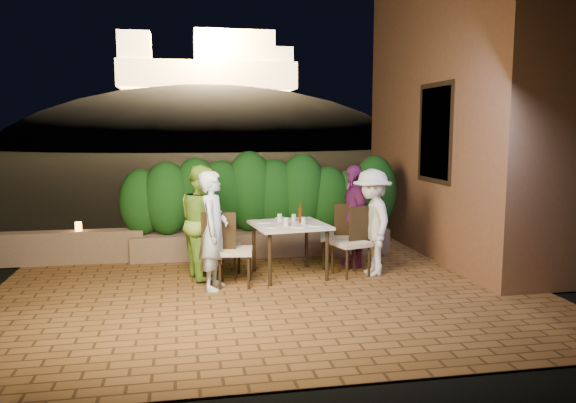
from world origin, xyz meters
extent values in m
plane|color=black|center=(0.00, 0.00, -0.02)|extent=(400.00, 400.00, 0.00)
cube|color=brown|center=(0.00, 0.50, -0.07)|extent=(7.00, 6.00, 0.15)
cube|color=brown|center=(3.60, 2.00, 2.50)|extent=(1.60, 5.00, 5.00)
cube|color=black|center=(2.82, 1.50, 2.00)|extent=(0.08, 1.00, 1.40)
cube|color=black|center=(2.81, 1.50, 2.00)|extent=(0.06, 1.15, 1.55)
cube|color=#78604C|center=(0.20, 2.30, 0.20)|extent=(4.20, 0.55, 0.40)
cube|color=#78604C|center=(-2.80, 2.30, 0.25)|extent=(2.20, 0.30, 0.50)
ellipsoid|color=black|center=(2.00, 60.00, -4.00)|extent=(52.00, 40.00, 22.00)
cylinder|color=white|center=(0.11, 0.70, 0.76)|extent=(0.21, 0.21, 0.01)
cylinder|color=white|center=(0.07, 1.11, 0.76)|extent=(0.24, 0.24, 0.01)
cylinder|color=white|center=(0.71, 0.71, 0.76)|extent=(0.24, 0.24, 0.01)
cylinder|color=white|center=(0.60, 1.16, 0.76)|extent=(0.19, 0.19, 0.01)
cylinder|color=white|center=(0.39, 0.92, 0.76)|extent=(0.21, 0.21, 0.01)
cylinder|color=white|center=(0.46, 0.64, 0.76)|extent=(0.22, 0.22, 0.01)
cylinder|color=silver|center=(0.30, 0.73, 0.81)|extent=(0.07, 0.07, 0.12)
cylinder|color=silver|center=(0.28, 1.12, 0.81)|extent=(0.07, 0.07, 0.11)
cylinder|color=silver|center=(0.56, 0.82, 0.80)|extent=(0.06, 0.06, 0.11)
cylinder|color=silver|center=(0.48, 1.08, 0.81)|extent=(0.06, 0.06, 0.11)
imported|color=white|center=(0.31, 1.19, 0.77)|extent=(0.20, 0.20, 0.04)
imported|color=#C0DEF7|center=(-0.69, 0.48, 0.77)|extent=(0.51, 0.64, 1.54)
imported|color=#81BB3A|center=(-0.81, 1.09, 0.79)|extent=(0.78, 0.90, 1.58)
imported|color=white|center=(1.55, 0.80, 0.76)|extent=(0.60, 1.00, 1.51)
imported|color=#722671|center=(1.45, 1.34, 0.77)|extent=(0.41, 0.91, 1.53)
cylinder|color=orange|center=(-2.67, 2.30, 0.57)|extent=(0.10, 0.10, 0.14)
camera|label=1|loc=(-1.06, -6.67, 2.08)|focal=35.00mm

